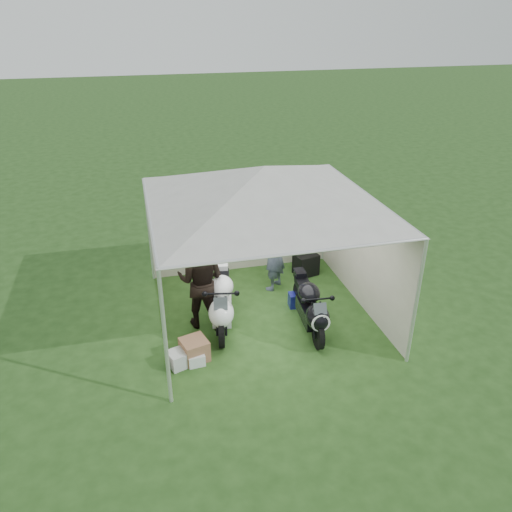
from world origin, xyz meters
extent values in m
plane|color=#224417|center=(0.00, 0.00, 0.00)|extent=(80.00, 80.00, 0.00)
cylinder|color=silver|center=(-2.00, -2.00, 1.15)|extent=(0.06, 0.06, 2.30)
cylinder|color=silver|center=(2.00, -2.00, 1.15)|extent=(0.06, 0.06, 2.30)
cylinder|color=silver|center=(-2.00, 2.00, 1.15)|extent=(0.06, 0.06, 2.30)
cylinder|color=silver|center=(2.00, 2.00, 1.15)|extent=(0.06, 0.06, 2.30)
cube|color=beige|center=(0.00, 2.00, 1.15)|extent=(4.00, 0.02, 2.30)
cube|color=beige|center=(-2.00, 0.00, 1.15)|extent=(0.02, 4.00, 2.30)
cube|color=beige|center=(2.00, 0.00, 1.15)|extent=(0.02, 4.00, 2.30)
pyramid|color=silver|center=(0.00, 0.00, 2.65)|extent=(5.66, 5.66, 0.70)
cube|color=#99A5B7|center=(-1.65, 1.98, 1.85)|extent=(0.22, 0.02, 0.28)
cube|color=#99A5B7|center=(-1.30, 1.98, 1.85)|extent=(0.22, 0.02, 0.28)
cube|color=#99A5B7|center=(-0.95, 1.98, 1.85)|extent=(0.22, 0.01, 0.28)
cube|color=#99A5B7|center=(-0.60, 1.98, 1.85)|extent=(0.22, 0.01, 0.28)
cube|color=#99A5B7|center=(-1.65, 1.98, 1.55)|extent=(0.22, 0.02, 0.28)
cube|color=#99A5B7|center=(-1.30, 1.98, 1.55)|extent=(0.22, 0.01, 0.28)
cube|color=#99A5B7|center=(-0.95, 1.98, 1.55)|extent=(0.22, 0.02, 0.28)
cube|color=#99A5B7|center=(-0.60, 1.98, 1.55)|extent=(0.22, 0.01, 0.28)
cylinder|color=#D8590C|center=(0.20, 1.97, 1.95)|extent=(3.20, 0.02, 0.02)
cylinder|color=black|center=(-0.98, -0.79, 0.30)|extent=(0.22, 0.61, 0.60)
cylinder|color=black|center=(-0.69, 0.58, 0.30)|extent=(0.27, 0.62, 0.60)
cube|color=white|center=(-0.85, -0.16, 0.38)|extent=(0.53, 1.00, 0.30)
ellipsoid|color=white|center=(-0.96, -0.69, 0.62)|extent=(0.56, 0.68, 0.50)
ellipsoid|color=white|center=(-0.83, -0.06, 0.78)|extent=(0.56, 0.69, 0.35)
cube|color=black|center=(-0.75, 0.33, 0.72)|extent=(0.38, 0.64, 0.14)
cube|color=white|center=(-0.68, 0.66, 0.80)|extent=(0.28, 0.34, 0.18)
cube|color=black|center=(-0.77, 0.24, 0.55)|extent=(0.21, 0.56, 0.10)
cube|color=#3F474C|center=(-0.98, -0.81, 0.88)|extent=(0.26, 0.19, 0.21)
cylinder|color=black|center=(0.66, -1.26, 0.28)|extent=(0.13, 0.56, 0.55)
cylinder|color=black|center=(0.75, 0.03, 0.28)|extent=(0.18, 0.56, 0.55)
cube|color=black|center=(0.70, -0.66, 0.35)|extent=(0.38, 0.90, 0.28)
ellipsoid|color=black|center=(0.66, -1.16, 0.57)|extent=(0.45, 0.58, 0.46)
ellipsoid|color=black|center=(0.71, -0.57, 0.72)|extent=(0.45, 0.60, 0.32)
cube|color=black|center=(0.73, -0.20, 0.66)|extent=(0.28, 0.57, 0.13)
cube|color=black|center=(0.76, 0.11, 0.74)|extent=(0.22, 0.29, 0.17)
cube|color=maroon|center=(0.73, -0.29, 0.51)|extent=(0.13, 0.51, 0.09)
cube|color=#3F474C|center=(0.66, -1.27, 0.81)|extent=(0.23, 0.15, 0.19)
cylinder|color=white|center=(0.65, -1.37, 0.57)|extent=(0.33, 0.04, 0.33)
cube|color=#242ABB|center=(0.76, 0.12, 0.14)|extent=(0.40, 0.27, 0.29)
imported|color=black|center=(-1.20, -0.02, 0.94)|extent=(1.12, 1.02, 1.88)
imported|color=slate|center=(0.48, 0.96, 0.86)|extent=(0.72, 0.74, 1.72)
cube|color=black|center=(1.35, 1.37, 0.25)|extent=(0.57, 0.50, 0.49)
cube|color=silver|center=(-1.75, -1.16, 0.14)|extent=(0.50, 0.44, 0.28)
cube|color=#895E43|center=(-1.50, -1.05, 0.19)|extent=(0.52, 0.52, 0.38)
cube|color=silver|center=(-1.50, -1.21, 0.10)|extent=(0.30, 0.25, 0.20)
camera|label=1|loc=(-2.16, -7.99, 5.42)|focal=35.00mm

